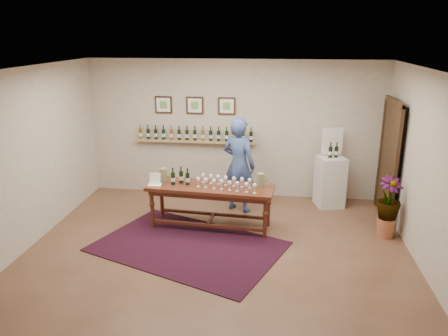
# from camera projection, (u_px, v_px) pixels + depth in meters

# --- Properties ---
(ground) EXTENTS (6.00, 6.00, 0.00)m
(ground) POSITION_uv_depth(u_px,v_px,m) (218.00, 249.00, 6.94)
(ground) COLOR brown
(ground) RESTS_ON ground
(room_shell) EXTENTS (6.00, 6.00, 6.00)m
(room_shell) POSITION_uv_depth(u_px,v_px,m) (343.00, 154.00, 8.12)
(room_shell) COLOR beige
(room_shell) RESTS_ON ground
(rug) EXTENTS (3.35, 2.83, 0.02)m
(rug) POSITION_uv_depth(u_px,v_px,m) (188.00, 246.00, 7.00)
(rug) COLOR #430C10
(rug) RESTS_ON ground
(tasting_table) EXTENTS (2.22, 0.87, 0.77)m
(tasting_table) POSITION_uv_depth(u_px,v_px,m) (210.00, 192.00, 7.53)
(tasting_table) COLOR #402310
(tasting_table) RESTS_ON ground
(table_glasses) EXTENTS (1.35, 0.55, 0.18)m
(table_glasses) POSITION_uv_depth(u_px,v_px,m) (224.00, 182.00, 7.40)
(table_glasses) COLOR white
(table_glasses) RESTS_ON tasting_table
(table_bottles) EXTENTS (0.30, 0.18, 0.32)m
(table_bottles) POSITION_uv_depth(u_px,v_px,m) (181.00, 175.00, 7.56)
(table_bottles) COLOR black
(table_bottles) RESTS_ON tasting_table
(pitcher_left) EXTENTS (0.16, 0.16, 0.24)m
(pitcher_left) POSITION_uv_depth(u_px,v_px,m) (163.00, 175.00, 7.68)
(pitcher_left) COLOR olive
(pitcher_left) RESTS_ON tasting_table
(pitcher_right) EXTENTS (0.17, 0.17, 0.24)m
(pitcher_right) POSITION_uv_depth(u_px,v_px,m) (260.00, 180.00, 7.41)
(pitcher_right) COLOR olive
(pitcher_right) RESTS_ON tasting_table
(menu_card) EXTENTS (0.24, 0.18, 0.21)m
(menu_card) POSITION_uv_depth(u_px,v_px,m) (155.00, 179.00, 7.54)
(menu_card) COLOR white
(menu_card) RESTS_ON tasting_table
(display_pedestal) EXTENTS (0.61, 0.61, 0.99)m
(display_pedestal) POSITION_uv_depth(u_px,v_px,m) (330.00, 181.00, 8.55)
(display_pedestal) COLOR silver
(display_pedestal) RESTS_ON ground
(pedestal_bottles) EXTENTS (0.30, 0.15, 0.29)m
(pedestal_bottles) POSITION_uv_depth(u_px,v_px,m) (333.00, 150.00, 8.35)
(pedestal_bottles) COLOR black
(pedestal_bottles) RESTS_ON display_pedestal
(info_sign) EXTENTS (0.41, 0.13, 0.58)m
(info_sign) POSITION_uv_depth(u_px,v_px,m) (332.00, 141.00, 8.44)
(info_sign) COLOR white
(info_sign) RESTS_ON display_pedestal
(potted_plant) EXTENTS (0.61, 0.61, 0.91)m
(potted_plant) POSITION_uv_depth(u_px,v_px,m) (388.00, 207.00, 7.21)
(potted_plant) COLOR #A65C37
(potted_plant) RESTS_ON ground
(person) EXTENTS (0.78, 0.67, 1.81)m
(person) POSITION_uv_depth(u_px,v_px,m) (239.00, 165.00, 8.20)
(person) COLOR #34487C
(person) RESTS_ON ground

